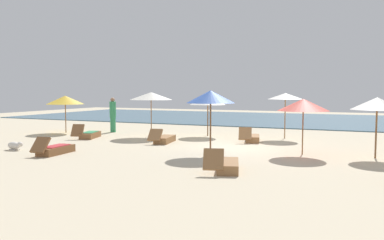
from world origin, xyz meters
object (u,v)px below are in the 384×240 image
Objects in this scene: umbrella_5 at (377,104)px; lounger_2 at (89,135)px; lounger_4 at (164,139)px; umbrella_6 at (65,100)px; umbrella_8 at (151,96)px; person_1 at (113,115)px; umbrella_2 at (303,105)px; umbrella_3 at (208,101)px; umbrella_1 at (285,96)px; lounger_1 at (252,138)px; lounger_0 at (55,149)px; lounger_3 at (227,165)px; dog at (15,146)px; umbrella_0 at (211,97)px.

umbrella_5 is 1.20× the size of lounger_2.
lounger_2 is 0.99× the size of lounger_4.
umbrella_6 is 5.33m from umbrella_8.
umbrella_6 is at bearing -151.64° from person_1.
umbrella_2 reaches higher than lounger_4.
person_1 is (-5.58, -0.46, -0.83)m from umbrella_3.
umbrella_1 is 1.27× the size of lounger_2.
umbrella_5 is 1.08× the size of person_1.
person_1 reaches higher than lounger_1.
umbrella_5 is 12.88m from lounger_2.
umbrella_2 is 2.43m from umbrella_5.
lounger_0 is (-10.80, -3.79, -1.71)m from umbrella_5.
umbrella_8 is at bearing 161.17° from umbrella_2.
umbrella_3 is at bearing 154.16° from lounger_1.
umbrella_2 is at bearing -72.65° from umbrella_1.
dog is (-8.90, 0.43, 0.01)m from lounger_3.
umbrella_1 is 5.82m from umbrella_5.
umbrella_1 reaches higher than lounger_1.
umbrella_2 is at bearing -37.60° from umbrella_3.
dog is (-7.40, -2.18, -1.93)m from umbrella_0.
umbrella_6 is 7.37m from lounger_4.
umbrella_1 is at bearing 38.66° from lounger_4.
lounger_1 is at bearing 133.24° from umbrella_2.
dog is at bearing -164.15° from umbrella_5.
person_1 is at bearing 141.04° from lounger_3.
lounger_0 is 4.92m from lounger_4.
lounger_4 is 6.11m from dog.
umbrella_6 reaches higher than person_1.
lounger_4 is (-4.52, 4.69, -0.00)m from lounger_3.
umbrella_2 is at bearing 21.75° from umbrella_0.
umbrella_6 is 6.59m from dog.
umbrella_6 is at bearing -176.78° from umbrella_8.
umbrella_3 reaches higher than lounger_2.
lounger_0 is (-5.26, -2.30, -1.93)m from umbrella_0.
umbrella_5 is 11.58m from lounger_0.
umbrella_8 reaches higher than umbrella_3.
umbrella_5 is 1.19× the size of lounger_3.
umbrella_0 is 1.04× the size of umbrella_8.
umbrella_3 is at bearing 28.64° from umbrella_8.
umbrella_0 is 4.15m from lounger_4.
umbrella_6 is 3.63m from lounger_2.
lounger_1 is 0.90× the size of person_1.
umbrella_0 is at bearing 16.43° from dog.
umbrella_5 is (3.86, -4.36, -0.18)m from umbrella_1.
person_1 is (-2.48, 7.16, 0.82)m from lounger_0.
lounger_3 reaches higher than dog.
lounger_0 is at bearing 177.40° from lounger_3.
lounger_4 is (-4.71, -3.77, -1.90)m from umbrella_1.
lounger_2 is at bearing 163.85° from umbrella_0.
umbrella_8 reaches higher than lounger_4.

